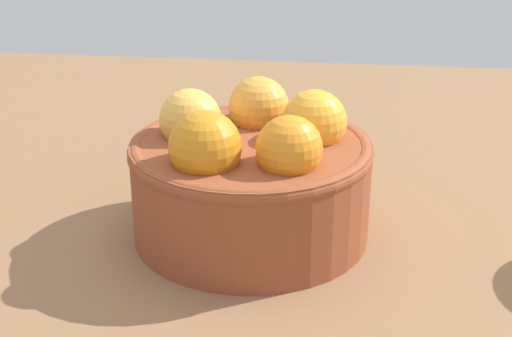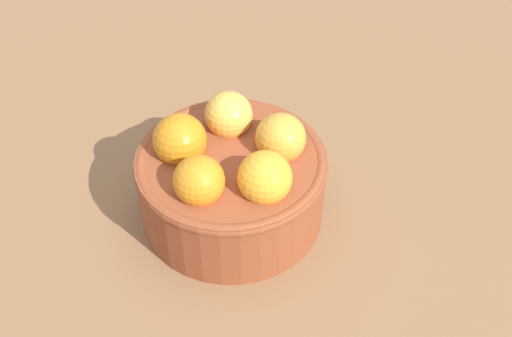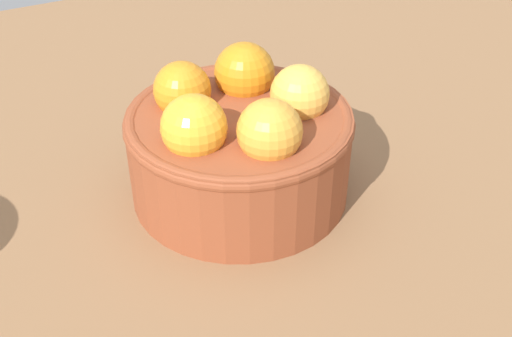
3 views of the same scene
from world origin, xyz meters
TOP-DOWN VIEW (x-y plane):
  - ground_plane at (0.00, 0.00)cm, footprint 129.84×81.19cm
  - terracotta_bowl at (-0.01, -0.01)cm, footprint 14.41×14.41cm

SIDE VIEW (x-z plane):
  - ground_plane at x=0.00cm, z-range -3.69..0.00cm
  - terracotta_bowl at x=-0.01cm, z-range -0.50..8.37cm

